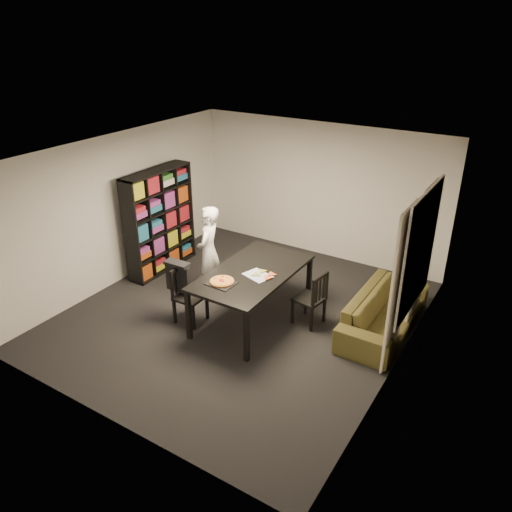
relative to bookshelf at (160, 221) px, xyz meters
The scene contains 16 objects.
room 2.26m from the bookshelf, 15.56° to the right, with size 5.01×5.51×2.61m.
window_pane 4.67m from the bookshelf, ahead, with size 0.02×1.40×1.60m, color black.
window_frame 4.67m from the bookshelf, ahead, with size 0.03×1.52×1.72m, color white.
curtain_left 4.59m from the bookshelf, ahead, with size 0.03×0.70×2.25m, color beige.
curtain_right 4.59m from the bookshelf, ahead, with size 0.03×0.70×2.25m, color beige.
bookshelf is the anchor object (origin of this frame).
dining_table 2.45m from the bookshelf, 14.05° to the right, with size 1.12×2.01×0.84m.
chair_left 1.96m from the bookshelf, 37.65° to the right, with size 0.43×0.43×0.90m.
chair_right 3.29m from the bookshelf, ahead, with size 0.47×0.47×0.88m.
draped_jacket 1.83m from the bookshelf, 40.11° to the right, with size 0.42×0.19×0.50m.
person 1.37m from the bookshelf, 12.84° to the right, with size 0.57×0.38×1.57m, color white.
baking_tray 2.49m from the bookshelf, 27.91° to the right, with size 0.40×0.32×0.01m, color black.
pepperoni_pizza 2.47m from the bookshelf, 27.37° to the right, with size 0.35×0.35×0.03m.
kitchen_towel 2.61m from the bookshelf, 15.07° to the right, with size 0.40×0.30×0.01m, color silver.
pizza_slices 2.66m from the bookshelf, 13.32° to the right, with size 0.37×0.31×0.01m, color gold, non-canonical shape.
sofa 4.27m from the bookshelf, ahead, with size 2.04×0.80×0.60m, color #433E1B.
Camera 1 is at (3.80, -5.64, 4.32)m, focal length 35.00 mm.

